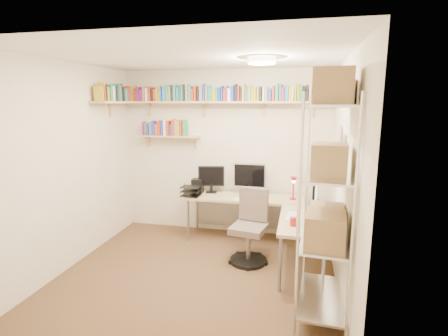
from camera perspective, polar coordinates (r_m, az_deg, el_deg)
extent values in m
plane|color=#45321D|center=(4.38, -4.35, -16.84)|extent=(3.20, 3.20, 0.00)
cube|color=beige|center=(5.39, 0.05, 2.48)|extent=(3.20, 0.04, 2.50)
cube|color=beige|center=(4.68, -23.70, 0.29)|extent=(0.04, 3.00, 2.50)
cube|color=beige|center=(3.82, 19.04, -1.56)|extent=(0.04, 3.00, 2.50)
cube|color=beige|center=(2.60, -14.32, -6.90)|extent=(3.20, 0.04, 2.50)
cube|color=white|center=(3.91, -4.89, 17.69)|extent=(3.20, 3.00, 0.04)
cube|color=silver|center=(4.31, 18.35, 3.87)|extent=(0.01, 0.30, 0.42)
cube|color=silver|center=(3.92, 18.88, 2.47)|extent=(0.01, 0.28, 0.38)
cylinder|color=#FFEAC6|center=(3.96, 6.20, 16.99)|extent=(0.30, 0.30, 0.06)
cube|color=#DBB47B|center=(5.21, -0.25, 10.69)|extent=(3.05, 0.25, 0.03)
cube|color=#DBB47B|center=(5.34, -17.19, 10.22)|extent=(0.25, 1.00, 0.03)
cube|color=#DBB47B|center=(5.51, -8.88, 5.15)|extent=(0.95, 0.20, 0.02)
cube|color=#DBB47B|center=(5.66, -12.22, 9.74)|extent=(0.03, 0.20, 0.20)
cube|color=#DBB47B|center=(5.35, -3.28, 9.92)|extent=(0.03, 0.20, 0.20)
cube|color=#DBB47B|center=(5.18, 6.50, 9.85)|extent=(0.03, 0.20, 0.20)
cube|color=#DBB47B|center=(5.15, 14.37, 9.58)|extent=(0.03, 0.20, 0.20)
cube|color=#B33317|center=(5.72, -15.06, 11.49)|extent=(0.03, 0.12, 0.20)
cube|color=#B33317|center=(5.70, -14.72, 11.56)|extent=(0.02, 0.14, 0.21)
cube|color=gold|center=(5.69, -14.44, 11.73)|extent=(0.03, 0.12, 0.24)
cube|color=#B33317|center=(5.67, -14.09, 11.47)|extent=(0.04, 0.15, 0.19)
cube|color=#761F6A|center=(5.65, -13.67, 11.63)|extent=(0.04, 0.14, 0.21)
cube|color=#761F6A|center=(5.63, -13.20, 11.48)|extent=(0.04, 0.13, 0.18)
cube|color=gray|center=(5.61, -12.77, 11.70)|extent=(0.03, 0.14, 0.22)
cube|color=white|center=(5.59, -12.34, 11.61)|extent=(0.03, 0.13, 0.20)
cube|color=#B33317|center=(5.57, -11.94, 11.73)|extent=(0.04, 0.12, 0.22)
cube|color=black|center=(5.55, -11.51, 11.63)|extent=(0.02, 0.11, 0.19)
cube|color=#B33317|center=(5.54, -11.12, 11.56)|extent=(0.04, 0.12, 0.18)
cube|color=gold|center=(5.52, -10.75, 11.63)|extent=(0.03, 0.11, 0.19)
cube|color=gold|center=(5.51, -10.37, 11.87)|extent=(0.03, 0.11, 0.23)
cube|color=#223DB4|center=(5.49, -10.05, 11.77)|extent=(0.03, 0.14, 0.21)
cube|color=teal|center=(5.48, -9.59, 11.88)|extent=(0.04, 0.14, 0.23)
cube|color=teal|center=(5.46, -9.13, 11.95)|extent=(0.04, 0.12, 0.23)
cube|color=gold|center=(5.45, -8.71, 11.86)|extent=(0.03, 0.11, 0.21)
cube|color=black|center=(5.43, -8.32, 11.99)|extent=(0.03, 0.13, 0.24)
cube|color=teal|center=(5.42, -7.93, 12.01)|extent=(0.04, 0.12, 0.24)
cube|color=#2B8345|center=(5.40, -7.42, 11.86)|extent=(0.03, 0.13, 0.21)
cube|color=#223DB4|center=(5.39, -7.05, 12.00)|extent=(0.03, 0.11, 0.23)
cube|color=#2B8345|center=(5.38, -6.69, 12.11)|extent=(0.02, 0.15, 0.25)
cube|color=black|center=(5.37, -6.39, 12.04)|extent=(0.02, 0.12, 0.23)
cube|color=gray|center=(5.36, -5.97, 12.13)|extent=(0.04, 0.12, 0.25)
cube|color=teal|center=(5.34, -5.49, 12.02)|extent=(0.04, 0.12, 0.23)
cube|color=#B33317|center=(5.33, -5.04, 11.76)|extent=(0.03, 0.14, 0.18)
cube|color=#B33317|center=(5.32, -4.61, 12.02)|extent=(0.03, 0.14, 0.22)
cube|color=black|center=(5.30, -4.17, 11.75)|extent=(0.03, 0.11, 0.17)
cube|color=gray|center=(5.29, -3.70, 12.06)|extent=(0.04, 0.11, 0.23)
cube|color=#223DB4|center=(5.28, -3.20, 12.19)|extent=(0.03, 0.12, 0.25)
cube|color=gray|center=(5.27, -2.76, 12.08)|extent=(0.03, 0.12, 0.23)
cube|color=teal|center=(5.26, -2.37, 12.07)|extent=(0.02, 0.11, 0.23)
cube|color=#2B8345|center=(5.25, -2.01, 11.81)|extent=(0.03, 0.14, 0.18)
cube|color=gold|center=(5.24, -1.55, 11.82)|extent=(0.03, 0.14, 0.18)
cube|color=#2B8345|center=(5.23, -1.11, 11.91)|extent=(0.04, 0.15, 0.19)
cube|color=#223DB4|center=(5.22, -0.66, 11.93)|extent=(0.02, 0.13, 0.20)
cube|color=#223DB4|center=(5.21, -0.27, 12.05)|extent=(0.02, 0.13, 0.22)
cube|color=#B33317|center=(5.20, 0.16, 11.82)|extent=(0.03, 0.13, 0.17)
cube|color=#761F6A|center=(5.20, 0.50, 12.06)|extent=(0.03, 0.12, 0.22)
cube|color=white|center=(5.19, 0.92, 11.85)|extent=(0.04, 0.11, 0.18)
cube|color=#223DB4|center=(5.18, 1.45, 12.06)|extent=(0.04, 0.12, 0.22)
cube|color=black|center=(5.17, 2.04, 12.17)|extent=(0.04, 0.13, 0.24)
cube|color=#B33317|center=(5.16, 2.46, 12.02)|extent=(0.02, 0.14, 0.21)
cube|color=black|center=(5.16, 2.85, 11.84)|extent=(0.03, 0.12, 0.18)
cube|color=gold|center=(5.15, 3.28, 12.17)|extent=(0.03, 0.15, 0.24)
cube|color=teal|center=(5.15, 3.73, 11.97)|extent=(0.02, 0.14, 0.20)
cube|color=gray|center=(5.14, 4.21, 12.14)|extent=(0.04, 0.15, 0.24)
cube|color=gold|center=(5.13, 4.67, 12.08)|extent=(0.02, 0.11, 0.22)
cube|color=gold|center=(5.13, 5.09, 11.90)|extent=(0.03, 0.14, 0.19)
cube|color=gold|center=(5.12, 5.57, 11.79)|extent=(0.03, 0.12, 0.18)
cube|color=black|center=(5.12, 6.00, 11.95)|extent=(0.04, 0.13, 0.20)
cube|color=white|center=(5.11, 6.52, 11.87)|extent=(0.03, 0.13, 0.19)
cube|color=gray|center=(5.11, 6.95, 11.89)|extent=(0.04, 0.14, 0.20)
cube|color=#223DB4|center=(5.11, 7.49, 11.75)|extent=(0.04, 0.15, 0.17)
cube|color=#B33317|center=(5.10, 8.05, 11.96)|extent=(0.04, 0.13, 0.21)
cube|color=teal|center=(5.10, 8.63, 12.12)|extent=(0.04, 0.12, 0.25)
cube|color=#2B8345|center=(5.10, 9.17, 12.09)|extent=(0.03, 0.14, 0.24)
cube|color=#761F6A|center=(5.09, 9.62, 11.81)|extent=(0.04, 0.15, 0.20)
cube|color=teal|center=(5.09, 10.20, 11.94)|extent=(0.04, 0.12, 0.22)
cube|color=gold|center=(5.09, 10.72, 11.83)|extent=(0.03, 0.14, 0.20)
cube|color=white|center=(5.09, 11.13, 11.78)|extent=(0.03, 0.13, 0.20)
cube|color=gold|center=(5.09, 11.59, 12.04)|extent=(0.02, 0.13, 0.25)
cube|color=gold|center=(5.09, 12.00, 11.96)|extent=(0.02, 0.13, 0.24)
cube|color=#2B8345|center=(5.09, 12.41, 11.81)|extent=(0.03, 0.15, 0.21)
cube|color=black|center=(5.09, 12.86, 11.79)|extent=(0.04, 0.12, 0.21)
cube|color=black|center=(5.09, 13.41, 11.81)|extent=(0.03, 0.14, 0.22)
cube|color=white|center=(5.09, 13.88, 11.71)|extent=(0.02, 0.12, 0.21)
cube|color=gold|center=(5.09, 14.31, 11.54)|extent=(0.03, 0.14, 0.18)
cube|color=gold|center=(5.09, 14.86, 11.53)|extent=(0.04, 0.15, 0.18)
cube|color=#2B8345|center=(5.09, 15.36, 11.62)|extent=(0.03, 0.15, 0.20)
cube|color=#761F6A|center=(5.09, 15.88, 11.77)|extent=(0.04, 0.14, 0.23)
cube|color=gold|center=(4.97, -19.78, 11.36)|extent=(0.13, 0.02, 0.19)
cube|color=#B33317|center=(5.00, -19.58, 11.40)|extent=(0.15, 0.02, 0.20)
cube|color=gold|center=(5.02, -19.41, 11.68)|extent=(0.12, 0.02, 0.25)
cube|color=black|center=(5.06, -19.16, 11.56)|extent=(0.12, 0.03, 0.23)
cube|color=gold|center=(5.09, -18.88, 11.34)|extent=(0.12, 0.04, 0.19)
cube|color=#2B8345|center=(5.14, -18.58, 11.38)|extent=(0.14, 0.03, 0.19)
cube|color=#2B8345|center=(5.17, -18.40, 11.54)|extent=(0.13, 0.02, 0.22)
cube|color=white|center=(5.20, -18.16, 11.46)|extent=(0.14, 0.03, 0.20)
cube|color=teal|center=(5.24, -17.93, 11.60)|extent=(0.12, 0.03, 0.23)
cube|color=black|center=(5.28, -17.70, 11.52)|extent=(0.14, 0.03, 0.21)
cube|color=#761F6A|center=(5.31, -17.49, 11.51)|extent=(0.12, 0.03, 0.21)
cube|color=#2B8345|center=(5.35, -17.26, 11.68)|extent=(0.13, 0.04, 0.24)
cube|color=teal|center=(5.38, -17.07, 11.60)|extent=(0.13, 0.03, 0.23)
cube|color=black|center=(5.41, -16.86, 11.72)|extent=(0.12, 0.04, 0.25)
cube|color=black|center=(5.45, -16.62, 11.41)|extent=(0.13, 0.03, 0.19)
cube|color=teal|center=(5.49, -16.39, 11.33)|extent=(0.14, 0.04, 0.17)
cube|color=teal|center=(5.53, -16.17, 11.43)|extent=(0.13, 0.03, 0.19)
cube|color=#B33317|center=(5.57, -15.96, 11.46)|extent=(0.13, 0.04, 0.20)
cube|color=#B33317|center=(5.60, -15.76, 11.60)|extent=(0.14, 0.04, 0.22)
cube|color=teal|center=(5.64, -15.52, 11.44)|extent=(0.13, 0.04, 0.19)
cube|color=#2B8345|center=(5.69, -15.28, 11.56)|extent=(0.15, 0.04, 0.21)
cube|color=#761F6A|center=(5.66, -12.89, 6.34)|extent=(0.02, 0.11, 0.21)
cube|color=teal|center=(5.65, -12.51, 6.22)|extent=(0.03, 0.11, 0.18)
cube|color=#761F6A|center=(5.63, -12.16, 6.24)|extent=(0.03, 0.14, 0.19)
cube|color=teal|center=(5.61, -11.74, 6.35)|extent=(0.04, 0.11, 0.21)
cube|color=#223DB4|center=(5.59, -11.34, 6.43)|extent=(0.03, 0.13, 0.22)
cube|color=#761F6A|center=(5.58, -11.04, 6.27)|extent=(0.03, 0.13, 0.19)
cube|color=gray|center=(5.57, -10.74, 6.20)|extent=(0.02, 0.14, 0.18)
cube|color=#B33317|center=(5.55, -10.37, 6.46)|extent=(0.04, 0.13, 0.23)
cube|color=#223DB4|center=(5.54, -9.90, 6.50)|extent=(0.03, 0.13, 0.24)
cube|color=white|center=(5.52, -9.46, 6.55)|extent=(0.04, 0.14, 0.25)
cube|color=#B33317|center=(5.50, -9.01, 6.45)|extent=(0.04, 0.13, 0.23)
cube|color=#223DB4|center=(5.49, -8.53, 6.17)|extent=(0.03, 0.12, 0.17)
cube|color=#B33317|center=(5.47, -8.14, 6.57)|extent=(0.04, 0.14, 0.25)
cube|color=gray|center=(5.45, -7.67, 6.52)|extent=(0.04, 0.13, 0.24)
cube|color=gold|center=(5.44, -7.28, 6.45)|extent=(0.03, 0.13, 0.23)
cube|color=#B33317|center=(5.43, -6.89, 6.52)|extent=(0.03, 0.14, 0.24)
cube|color=#2B8345|center=(5.41, -6.39, 6.54)|extent=(0.04, 0.12, 0.24)
cube|color=#D3B689|center=(5.14, 3.46, -4.86)|extent=(1.70, 0.54, 0.04)
cube|color=#D3B689|center=(4.29, 12.71, -8.32)|extent=(0.54, 1.16, 0.04)
cylinder|color=gray|center=(5.21, -5.86, -8.49)|extent=(0.04, 0.04, 0.63)
cylinder|color=gray|center=(5.62, -4.43, -7.04)|extent=(0.04, 0.04, 0.63)
cylinder|color=gray|center=(5.40, 14.94, -8.11)|extent=(0.04, 0.04, 0.63)
cylinder|color=gray|center=(3.92, 9.12, -15.31)|extent=(0.04, 0.04, 0.63)
cylinder|color=gray|center=(3.92, 15.90, -15.55)|extent=(0.04, 0.04, 0.63)
cube|color=gray|center=(5.44, 3.81, -7.12)|extent=(1.61, 0.02, 0.49)
cube|color=silver|center=(5.16, 4.18, -1.22)|extent=(0.49, 0.03, 0.38)
cube|color=black|center=(5.14, 4.15, -1.26)|extent=(0.44, 0.00, 0.32)
cube|color=black|center=(5.28, -2.09, -1.32)|extent=(0.39, 0.03, 0.30)
cube|color=black|center=(4.25, 14.56, -4.41)|extent=(0.03, 0.52, 0.34)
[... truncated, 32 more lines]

